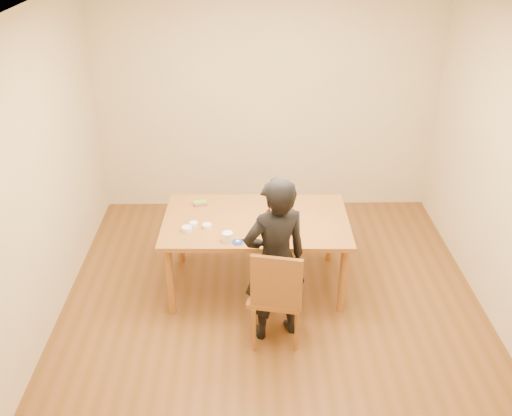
{
  "coord_description": "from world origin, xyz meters",
  "views": [
    {
      "loc": [
        -0.22,
        -4.2,
        3.41
      ],
      "look_at": [
        -0.15,
        0.45,
        0.9
      ],
      "focal_mm": 40.0,
      "sensor_mm": 36.0,
      "label": 1
    }
  ],
  "objects_px": {
    "cake_plate": "(281,214)",
    "cake": "(281,210)",
    "dining_table": "(256,221)",
    "dining_chair": "(275,295)",
    "person": "(275,261)"
  },
  "relations": [
    {
      "from": "cake",
      "to": "dining_chair",
      "type": "bearing_deg",
      "value": -96.18
    },
    {
      "from": "dining_chair",
      "to": "person",
      "type": "relative_size",
      "value": 0.28
    },
    {
      "from": "cake_plate",
      "to": "cake",
      "type": "relative_size",
      "value": 1.39
    },
    {
      "from": "dining_table",
      "to": "cake_plate",
      "type": "bearing_deg",
      "value": 20.66
    },
    {
      "from": "dining_chair",
      "to": "person",
      "type": "distance_m",
      "value": 0.32
    },
    {
      "from": "dining_table",
      "to": "cake_plate",
      "type": "distance_m",
      "value": 0.26
    },
    {
      "from": "dining_table",
      "to": "cake",
      "type": "bearing_deg",
      "value": 20.66
    },
    {
      "from": "cake_plate",
      "to": "cake",
      "type": "xyz_separation_m",
      "value": [
        0.0,
        0.0,
        0.04
      ]
    },
    {
      "from": "dining_chair",
      "to": "cake_plate",
      "type": "bearing_deg",
      "value": 95.35
    },
    {
      "from": "dining_table",
      "to": "person",
      "type": "bearing_deg",
      "value": -77.42
    },
    {
      "from": "person",
      "to": "dining_table",
      "type": "bearing_deg",
      "value": -97.31
    },
    {
      "from": "dining_table",
      "to": "dining_chair",
      "type": "relative_size",
      "value": 4.17
    },
    {
      "from": "cake",
      "to": "person",
      "type": "height_order",
      "value": "person"
    },
    {
      "from": "dining_table",
      "to": "cake",
      "type": "xyz_separation_m",
      "value": [
        0.24,
        0.09,
        0.08
      ]
    },
    {
      "from": "dining_chair",
      "to": "cake_plate",
      "type": "height_order",
      "value": "cake_plate"
    }
  ]
}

